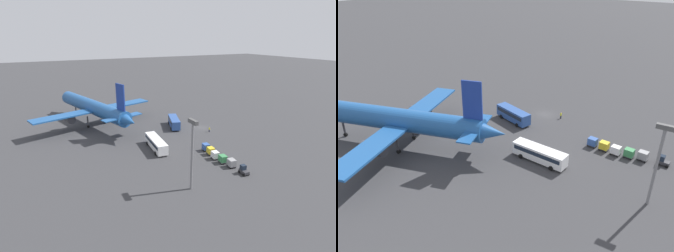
# 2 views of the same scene
# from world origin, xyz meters

# --- Properties ---
(ground_plane) EXTENTS (600.00, 600.00, 0.00)m
(ground_plane) POSITION_xyz_m (0.00, 0.00, 0.00)
(ground_plane) COLOR #38383A
(airplane) EXTENTS (49.32, 42.73, 17.05)m
(airplane) POSITION_xyz_m (20.20, 32.48, 6.41)
(airplane) COLOR #1E5193
(airplane) RESTS_ON ground
(shuttle_bus_near) EXTENTS (10.88, 6.25, 3.33)m
(shuttle_bus_near) POSITION_xyz_m (5.09, 8.15, 1.99)
(shuttle_bus_near) COLOR #2D5199
(shuttle_bus_near) RESTS_ON ground
(shuttle_bus_far) EXTENTS (12.14, 4.09, 3.18)m
(shuttle_bus_far) POSITION_xyz_m (-9.41, 21.66, 1.91)
(shuttle_bus_far) COLOR white
(shuttle_bus_far) RESTS_ON ground
(baggage_tug) EXTENTS (2.49, 1.78, 2.10)m
(baggage_tug) POSITION_xyz_m (-31.43, 9.44, 0.94)
(baggage_tug) COLOR #333338
(baggage_tug) RESTS_ON ground
(worker_person) EXTENTS (0.38, 0.38, 1.74)m
(worker_person) POSITION_xyz_m (-4.80, 0.12, 0.87)
(worker_person) COLOR #1E1E2D
(worker_person) RESTS_ON ground
(cargo_cart_grey) EXTENTS (2.19, 1.91, 2.06)m
(cargo_cart_grey) POSITION_xyz_m (-27.58, 9.83, 1.19)
(cargo_cart_grey) COLOR #38383D
(cargo_cart_grey) RESTS_ON ground
(cargo_cart_green) EXTENTS (2.19, 1.91, 2.06)m
(cargo_cart_green) POSITION_xyz_m (-24.87, 10.32, 1.19)
(cargo_cart_green) COLOR #38383D
(cargo_cart_green) RESTS_ON ground
(cargo_cart_white) EXTENTS (2.19, 1.91, 2.06)m
(cargo_cart_white) POSITION_xyz_m (-22.17, 10.69, 1.19)
(cargo_cart_white) COLOR #38383D
(cargo_cart_white) RESTS_ON ground
(cargo_cart_yellow) EXTENTS (2.19, 1.91, 2.06)m
(cargo_cart_yellow) POSITION_xyz_m (-19.46, 10.15, 1.19)
(cargo_cart_yellow) COLOR #38383D
(cargo_cart_yellow) RESTS_ON ground
(cargo_cart_blue) EXTENTS (2.19, 1.91, 2.06)m
(cargo_cart_blue) POSITION_xyz_m (-16.75, 9.85, 1.19)
(cargo_cart_blue) COLOR #38383D
(cargo_cart_blue) RESTS_ON ground
(light_pole) EXTENTS (2.80, 0.70, 15.21)m
(light_pole) POSITION_xyz_m (-31.32, 23.67, 9.51)
(light_pole) COLOR slate
(light_pole) RESTS_ON ground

